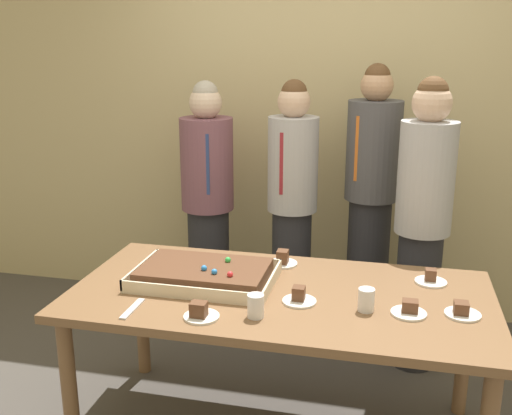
{
  "coord_description": "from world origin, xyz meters",
  "views": [
    {
      "loc": [
        0.47,
        -2.47,
        1.87
      ],
      "look_at": [
        -0.15,
        0.15,
        1.11
      ],
      "focal_mm": 41.72,
      "sensor_mm": 36.0,
      "label": 1
    }
  ],
  "objects_px": {
    "sheet_cake": "(205,274)",
    "plated_slice_far_left": "(431,279)",
    "plated_slice_near_right": "(462,311)",
    "person_serving_front": "(423,221)",
    "drink_cup_middle": "(366,300)",
    "person_far_right_suit": "(292,207)",
    "person_striped_tie_right": "(371,200)",
    "party_table": "(280,308)",
    "plated_slice_near_left": "(200,313)",
    "plated_slice_far_right": "(409,310)",
    "plated_slice_center_back": "(299,298)",
    "person_green_shirt_behind": "(208,202)",
    "drink_cup_nearest": "(256,306)",
    "cake_server_utensil": "(132,309)",
    "plated_slice_center_front": "(283,260)"
  },
  "relations": [
    {
      "from": "sheet_cake",
      "to": "plated_slice_far_left",
      "type": "bearing_deg",
      "value": 12.67
    },
    {
      "from": "plated_slice_near_right",
      "to": "plated_slice_far_left",
      "type": "height_order",
      "value": "plated_slice_far_left"
    },
    {
      "from": "plated_slice_near_right",
      "to": "person_serving_front",
      "type": "relative_size",
      "value": 0.09
    },
    {
      "from": "drink_cup_middle",
      "to": "person_far_right_suit",
      "type": "distance_m",
      "value": 1.27
    },
    {
      "from": "drink_cup_middle",
      "to": "person_striped_tie_right",
      "type": "distance_m",
      "value": 1.3
    },
    {
      "from": "party_table",
      "to": "person_far_right_suit",
      "type": "bearing_deg",
      "value": 97.0
    },
    {
      "from": "plated_slice_near_left",
      "to": "plated_slice_far_right",
      "type": "distance_m",
      "value": 0.88
    },
    {
      "from": "plated_slice_near_left",
      "to": "plated_slice_near_right",
      "type": "bearing_deg",
      "value": 14.5
    },
    {
      "from": "sheet_cake",
      "to": "person_serving_front",
      "type": "height_order",
      "value": "person_serving_front"
    },
    {
      "from": "plated_slice_center_back",
      "to": "person_green_shirt_behind",
      "type": "relative_size",
      "value": 0.09
    },
    {
      "from": "plated_slice_near_left",
      "to": "drink_cup_middle",
      "type": "xyz_separation_m",
      "value": [
        0.66,
        0.23,
        0.03
      ]
    },
    {
      "from": "person_serving_front",
      "to": "person_striped_tie_right",
      "type": "bearing_deg",
      "value": -86.34
    },
    {
      "from": "person_green_shirt_behind",
      "to": "person_far_right_suit",
      "type": "height_order",
      "value": "person_far_right_suit"
    },
    {
      "from": "plated_slice_far_right",
      "to": "person_striped_tie_right",
      "type": "xyz_separation_m",
      "value": [
        -0.23,
        1.28,
        0.13
      ]
    },
    {
      "from": "plated_slice_near_left",
      "to": "plated_slice_center_back",
      "type": "bearing_deg",
      "value": 33.71
    },
    {
      "from": "plated_slice_far_left",
      "to": "drink_cup_nearest",
      "type": "height_order",
      "value": "drink_cup_nearest"
    },
    {
      "from": "plated_slice_far_left",
      "to": "plated_slice_center_back",
      "type": "xyz_separation_m",
      "value": [
        -0.57,
        -0.36,
        0.0
      ]
    },
    {
      "from": "cake_server_utensil",
      "to": "drink_cup_nearest",
      "type": "bearing_deg",
      "value": 5.66
    },
    {
      "from": "drink_cup_nearest",
      "to": "person_far_right_suit",
      "type": "bearing_deg",
      "value": 93.37
    },
    {
      "from": "plated_slice_far_left",
      "to": "person_far_right_suit",
      "type": "distance_m",
      "value": 1.12
    },
    {
      "from": "plated_slice_far_right",
      "to": "drink_cup_nearest",
      "type": "relative_size",
      "value": 1.5
    },
    {
      "from": "cake_server_utensil",
      "to": "person_serving_front",
      "type": "bearing_deg",
      "value": 43.7
    },
    {
      "from": "plated_slice_center_front",
      "to": "sheet_cake",
      "type": "bearing_deg",
      "value": -136.37
    },
    {
      "from": "party_table",
      "to": "person_serving_front",
      "type": "bearing_deg",
      "value": 52.48
    },
    {
      "from": "plated_slice_center_front",
      "to": "plated_slice_far_right",
      "type": "bearing_deg",
      "value": -35.18
    },
    {
      "from": "plated_slice_near_left",
      "to": "plated_slice_center_front",
      "type": "distance_m",
      "value": 0.71
    },
    {
      "from": "drink_cup_nearest",
      "to": "person_striped_tie_right",
      "type": "xyz_separation_m",
      "value": [
        0.4,
        1.46,
        0.1
      ]
    },
    {
      "from": "cake_server_utensil",
      "to": "person_serving_front",
      "type": "height_order",
      "value": "person_serving_front"
    },
    {
      "from": "person_green_shirt_behind",
      "to": "person_striped_tie_right",
      "type": "bearing_deg",
      "value": 77.04
    },
    {
      "from": "plated_slice_near_right",
      "to": "plated_slice_center_back",
      "type": "distance_m",
      "value": 0.68
    },
    {
      "from": "person_serving_front",
      "to": "plated_slice_center_back",
      "type": "bearing_deg",
      "value": 21.21
    },
    {
      "from": "plated_slice_far_left",
      "to": "drink_cup_middle",
      "type": "xyz_separation_m",
      "value": [
        -0.28,
        -0.38,
        0.03
      ]
    },
    {
      "from": "party_table",
      "to": "person_serving_front",
      "type": "height_order",
      "value": "person_serving_front"
    },
    {
      "from": "party_table",
      "to": "cake_server_utensil",
      "type": "xyz_separation_m",
      "value": [
        -0.58,
        -0.33,
        0.09
      ]
    },
    {
      "from": "plated_slice_near_left",
      "to": "drink_cup_middle",
      "type": "bearing_deg",
      "value": 19.0
    },
    {
      "from": "sheet_cake",
      "to": "plated_slice_center_back",
      "type": "xyz_separation_m",
      "value": [
        0.47,
        -0.12,
        -0.02
      ]
    },
    {
      "from": "sheet_cake",
      "to": "drink_cup_nearest",
      "type": "relative_size",
      "value": 6.64
    },
    {
      "from": "drink_cup_nearest",
      "to": "person_striped_tie_right",
      "type": "height_order",
      "value": "person_striped_tie_right"
    },
    {
      "from": "plated_slice_far_left",
      "to": "person_striped_tie_right",
      "type": "xyz_separation_m",
      "value": [
        -0.33,
        0.91,
        0.13
      ]
    },
    {
      "from": "plated_slice_center_back",
      "to": "person_serving_front",
      "type": "xyz_separation_m",
      "value": [
        0.55,
        0.94,
        0.11
      ]
    },
    {
      "from": "plated_slice_far_left",
      "to": "drink_cup_middle",
      "type": "bearing_deg",
      "value": -126.73
    },
    {
      "from": "plated_slice_near_left",
      "to": "person_green_shirt_behind",
      "type": "relative_size",
      "value": 0.09
    },
    {
      "from": "plated_slice_center_back",
      "to": "person_striped_tie_right",
      "type": "xyz_separation_m",
      "value": [
        0.24,
        1.27,
        0.13
      ]
    },
    {
      "from": "drink_cup_nearest",
      "to": "cake_server_utensil",
      "type": "bearing_deg",
      "value": -174.34
    },
    {
      "from": "plated_slice_near_right",
      "to": "cake_server_utensil",
      "type": "height_order",
      "value": "plated_slice_near_right"
    },
    {
      "from": "plated_slice_center_back",
      "to": "drink_cup_nearest",
      "type": "relative_size",
      "value": 1.5
    },
    {
      "from": "plated_slice_center_back",
      "to": "person_striped_tie_right",
      "type": "distance_m",
      "value": 1.3
    },
    {
      "from": "drink_cup_middle",
      "to": "person_striped_tie_right",
      "type": "xyz_separation_m",
      "value": [
        -0.05,
        1.29,
        0.1
      ]
    },
    {
      "from": "plated_slice_center_back",
      "to": "person_serving_front",
      "type": "bearing_deg",
      "value": 59.66
    },
    {
      "from": "sheet_cake",
      "to": "plated_slice_near_right",
      "type": "xyz_separation_m",
      "value": [
        1.16,
        -0.1,
        -0.02
      ]
    }
  ]
}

